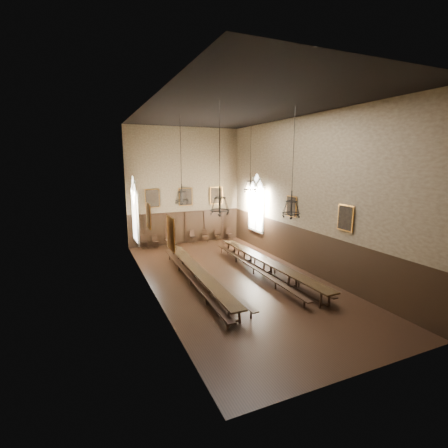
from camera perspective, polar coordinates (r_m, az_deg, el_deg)
floor at (r=18.32m, az=1.76°, el=-9.64°), size 9.00×18.00×0.02m
ceiling at (r=17.33m, az=1.95°, el=19.51°), size 9.00×18.00×0.02m
wall_back at (r=25.64m, az=-6.90°, el=6.58°), size 9.00×0.02×9.00m
wall_front at (r=10.00m, az=24.64°, el=-1.23°), size 9.00×0.02×9.00m
wall_left at (r=15.85m, az=-13.07°, el=3.67°), size 0.02×18.00×9.00m
wall_right at (r=19.61m, az=13.88°, el=4.99°), size 0.02×18.00×9.00m
wainscot_panelling at (r=17.91m, az=1.78°, el=-5.86°), size 9.00×18.00×2.50m
table_left at (r=17.43m, az=-4.54°, el=-9.32°), size 0.97×10.33×0.80m
table_right at (r=19.07m, az=7.63°, el=-7.54°), size 0.95×10.64×0.83m
bench_left_outer at (r=17.36m, az=-5.85°, el=-9.76°), size 0.56×10.76×0.48m
bench_left_inner at (r=17.85m, az=-3.01°, el=-9.17°), size 0.70×10.21×0.46m
bench_right_inner at (r=19.00m, az=5.22°, el=-7.91°), size 0.50×10.51×0.47m
bench_right_outer at (r=19.15m, az=8.88°, el=-7.93°), size 0.63×9.59×0.43m
chair_0 at (r=25.05m, az=-13.80°, el=-3.51°), size 0.48×0.48×1.01m
chair_1 at (r=25.24m, az=-11.94°, el=-3.37°), size 0.47×0.47×0.94m
chair_2 at (r=25.42m, az=-9.78°, el=-3.15°), size 0.46×0.46×0.98m
chair_4 at (r=26.06m, az=-5.41°, el=-2.67°), size 0.56×0.56×1.02m
chair_5 at (r=26.36m, az=-3.34°, el=-2.50°), size 0.55×0.55×0.99m
chair_6 at (r=26.77m, az=-1.11°, el=-2.31°), size 0.41×0.41×0.93m
chair_7 at (r=27.07m, az=0.91°, el=-2.11°), size 0.45×0.45×1.01m
chandelier_back_left at (r=19.13m, az=-7.43°, el=5.21°), size 0.78×0.78×4.96m
chandelier_back_right at (r=20.49m, az=4.63°, el=6.90°), size 0.82×0.82×4.46m
chandelier_front_left at (r=14.54m, az=-0.74°, el=3.67°), size 0.88×0.88×4.88m
chandelier_front_right at (r=16.56m, az=11.74°, el=2.96°), size 0.92×0.92×5.30m
portrait_back_0 at (r=24.97m, az=-12.50°, el=4.43°), size 1.10×0.12×1.40m
portrait_back_1 at (r=25.59m, az=-6.77°, el=4.77°), size 1.10×0.12×1.40m
portrait_back_2 at (r=26.46m, az=-1.36°, el=5.05°), size 1.10×0.12×1.40m
portrait_left_0 at (r=16.97m, az=-13.15°, el=1.40°), size 0.12×1.00×1.30m
portrait_left_1 at (r=12.64m, az=-9.36°, el=-1.68°), size 0.12×1.00×1.30m
portrait_right_0 at (r=20.42m, az=11.79°, el=3.05°), size 0.12×1.00×1.30m
portrait_right_1 at (r=17.00m, az=20.56°, el=1.01°), size 0.12×1.00×1.30m
window_right at (r=24.26m, az=5.71°, el=3.74°), size 0.20×2.20×4.60m
window_left at (r=21.40m, az=-15.49°, el=2.42°), size 0.20×2.20×4.60m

